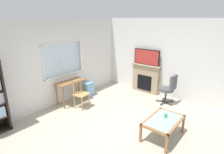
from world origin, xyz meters
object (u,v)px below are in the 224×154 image
fireplace (146,78)px  wooden_chair (81,94)px  coffee_table (163,122)px  plastic_drawer_unit (87,89)px  sippy_cup (166,115)px  office_chair (169,88)px  desk_under_window (71,85)px  tv (147,57)px

fireplace → wooden_chair: bearing=159.2°
wooden_chair → coffee_table: (0.17, -2.70, -0.07)m
plastic_drawer_unit → sippy_cup: size_ratio=5.55×
office_chair → plastic_drawer_unit: bearing=114.6°
desk_under_window → sippy_cup: desk_under_window is taller
coffee_table → wooden_chair: bearing=93.5°
wooden_chair → fireplace: fireplace is taller
fireplace → plastic_drawer_unit: bearing=137.9°
tv → office_chair: tv is taller
wooden_chair → tv: tv is taller
coffee_table → office_chair: bearing=19.7°
sippy_cup → office_chair: bearing=20.7°
plastic_drawer_unit → office_chair: (1.19, -2.61, 0.30)m
desk_under_window → wooden_chair: wooden_chair is taller
tv → wooden_chair: bearing=159.1°
office_chair → coffee_table: 1.95m
coffee_table → sippy_cup: sippy_cup is taller
sippy_cup → coffee_table: bearing=-173.3°
tv → sippy_cup: size_ratio=11.23×
wooden_chair → plastic_drawer_unit: wooden_chair is taller
plastic_drawer_unit → fireplace: size_ratio=0.43×
desk_under_window → office_chair: 3.23m
coffee_table → sippy_cup: 0.18m
fireplace → sippy_cup: 2.78m
office_chair → sippy_cup: (-1.69, -0.64, -0.05)m
wooden_chair → tv: size_ratio=0.89×
wooden_chair → office_chair: 2.86m
plastic_drawer_unit → tv: size_ratio=0.49×
tv → office_chair: (-0.44, -1.11, -0.81)m
plastic_drawer_unit → fireplace: bearing=-42.1°
coffee_table → fireplace: bearing=37.7°
desk_under_window → tv: size_ratio=0.98×
wooden_chair → sippy_cup: size_ratio=10.00×
plastic_drawer_unit → tv: (1.64, -1.50, 1.11)m
desk_under_window → sippy_cup: size_ratio=11.04×
coffee_table → tv: bearing=37.9°
desk_under_window → plastic_drawer_unit: 0.86m
plastic_drawer_unit → wooden_chair: bearing=-144.9°
fireplace → tv: 0.82m
tv → office_chair: bearing=-111.6°
office_chair → sippy_cup: bearing=-159.3°
wooden_chair → office_chair: office_chair is taller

